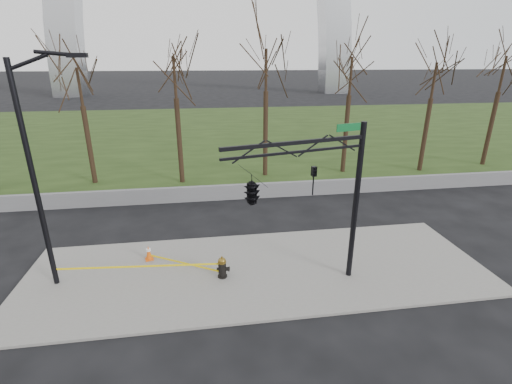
{
  "coord_description": "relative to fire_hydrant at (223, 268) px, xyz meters",
  "views": [
    {
      "loc": [
        -1.91,
        -12.24,
        7.97
      ],
      "look_at": [
        0.2,
        2.0,
        2.62
      ],
      "focal_mm": 25.35,
      "sensor_mm": 36.0,
      "label": 1
    }
  ],
  "objects": [
    {
      "name": "traffic_signal_mast",
      "position": [
        1.68,
        -1.3,
        3.64
      ],
      "size": [
        4.98,
        2.54,
        6.0
      ],
      "rotation": [
        0.0,
        0.0,
        0.23
      ],
      "color": "black",
      "rests_on": "ground"
    },
    {
      "name": "caution_tape",
      "position": [
        -2.51,
        0.48,
        0.04
      ],
      "size": [
        6.15,
        1.73,
        0.45
      ],
      "color": "yellow",
      "rests_on": "ground"
    },
    {
      "name": "tree_row",
      "position": [
        6.75,
        12.34,
        4.05
      ],
      "size": [
        56.63,
        4.0,
        9.12
      ],
      "color": "black",
      "rests_on": "ground"
    },
    {
      "name": "street_light",
      "position": [
        -5.93,
        0.53,
        4.19
      ],
      "size": [
        2.39,
        0.24,
        8.21
      ],
      "rotation": [
        0.0,
        0.0,
        0.02
      ],
      "color": "black",
      "rests_on": "ground"
    },
    {
      "name": "sidewalk",
      "position": [
        1.43,
        0.34,
        -0.46
      ],
      "size": [
        18.0,
        6.0,
        0.1
      ],
      "primitive_type": "cube",
      "color": "slate",
      "rests_on": "ground"
    },
    {
      "name": "traffic_cone",
      "position": [
        -2.95,
        1.73,
        -0.09
      ],
      "size": [
        0.4,
        0.4,
        0.63
      ],
      "rotation": [
        0.0,
        0.0,
        0.25
      ],
      "color": "#E1520B",
      "rests_on": "sidewalk"
    },
    {
      "name": "ground",
      "position": [
        1.43,
        0.34,
        -0.51
      ],
      "size": [
        500.0,
        500.0,
        0.0
      ],
      "primitive_type": "plane",
      "color": "black",
      "rests_on": "ground"
    },
    {
      "name": "fire_hydrant",
      "position": [
        0.0,
        0.0,
        0.0
      ],
      "size": [
        0.55,
        0.36,
        0.88
      ],
      "rotation": [
        0.0,
        0.0,
        -0.29
      ],
      "color": "black",
      "rests_on": "sidewalk"
    },
    {
      "name": "guardrail",
      "position": [
        1.43,
        8.34,
        -0.06
      ],
      "size": [
        60.0,
        0.3,
        0.9
      ],
      "primitive_type": "cube",
      "color": "#59595B",
      "rests_on": "ground"
    },
    {
      "name": "grass_strip",
      "position": [
        1.43,
        30.34,
        -0.48
      ],
      "size": [
        120.0,
        40.0,
        0.06
      ],
      "primitive_type": "cube",
      "color": "#203112",
      "rests_on": "ground"
    }
  ]
}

